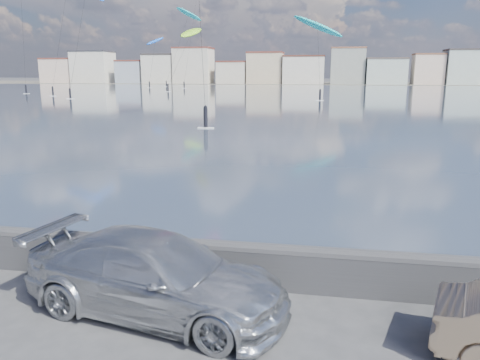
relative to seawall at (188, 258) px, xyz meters
name	(u,v)px	position (x,y,z in m)	size (l,w,h in m)	color
ground	(146,346)	(0.00, -2.70, -0.58)	(700.00, 700.00, 0.00)	#333335
bay_water	(311,96)	(0.00, 88.80, -0.58)	(500.00, 177.00, 0.00)	#324051
far_shore_strip	(319,83)	(0.00, 197.30, -0.57)	(500.00, 60.00, 0.00)	#4C473D
seawall	(188,258)	(0.00, 0.00, 0.00)	(400.00, 0.36, 1.08)	#28282B
far_buildings	(322,69)	(1.31, 183.30, 5.44)	(240.79, 13.26, 14.60)	beige
car_silver	(156,275)	(-0.23, -1.46, 0.22)	(2.25, 5.53, 1.61)	silver
kitesurfer_3	(318,27)	(1.03, 81.57, 12.32)	(10.15, 12.77, 15.81)	#19BFBF
kitesurfer_4	(191,33)	(-31.78, 111.73, 13.97)	(6.69, 15.80, 16.87)	#8CD826
kitesurfer_10	(155,42)	(-53.18, 143.21, 13.94)	(6.27, 19.89, 16.74)	blue
kitesurfer_12	(189,15)	(-44.66, 154.18, 23.33)	(9.39, 18.31, 27.11)	#19BFBF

